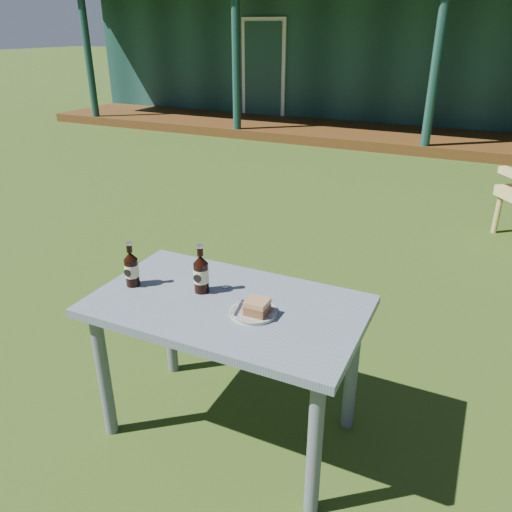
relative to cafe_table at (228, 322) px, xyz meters
The scene contains 9 objects.
ground 1.72m from the cafe_table, 90.00° to the left, with size 80.00×80.00×0.00m, color #334916.
pavilion 11.03m from the cafe_table, 90.00° to the left, with size 15.80×8.30×3.45m.
cafe_table is the anchor object (origin of this frame).
plate 0.19m from the cafe_table, 12.99° to the right, with size 0.20×0.20×0.01m.
cake_slice 0.23m from the cafe_table, 15.57° to the right, with size 0.09×0.09×0.06m.
fork 0.15m from the cafe_table, 28.30° to the right, with size 0.01×0.14×0.00m, color silver.
cola_bottle_near 0.25m from the cafe_table, 165.32° to the left, with size 0.07×0.07×0.23m.
cola_bottle_far 0.51m from the cafe_table, behind, with size 0.06×0.07×0.22m.
bottle_cap 0.17m from the cafe_table, 121.60° to the left, with size 0.03×0.03×0.01m, color silver.
Camera 1 is at (0.93, -3.27, 1.82)m, focal length 35.00 mm.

